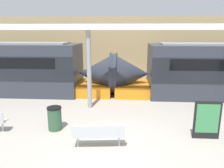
{
  "coord_description": "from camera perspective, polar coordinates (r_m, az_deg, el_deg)",
  "views": [
    {
      "loc": [
        0.59,
        -6.34,
        3.88
      ],
      "look_at": [
        -0.07,
        3.85,
        1.4
      ],
      "focal_mm": 35.0,
      "sensor_mm": 36.0,
      "label": 1
    }
  ],
  "objects": [
    {
      "name": "bench_near",
      "position": [
        7.54,
        -3.57,
        -12.9
      ],
      "size": [
        1.81,
        0.62,
        0.86
      ],
      "rotation": [
        0.0,
        0.0,
        0.1
      ],
      "color": "#ADB2B7",
      "rests_on": "ground_plane"
    },
    {
      "name": "station_wall",
      "position": [
        17.75,
        1.85,
        9.19
      ],
      "size": [
        56.0,
        0.2,
        5.0
      ],
      "primitive_type": "cube",
      "color": "tan",
      "rests_on": "ground_plane"
    },
    {
      "name": "support_column_near",
      "position": [
        11.04,
        -6.0,
        3.6
      ],
      "size": [
        0.24,
        0.24,
        3.93
      ],
      "primitive_type": "cylinder",
      "color": "gray",
      "rests_on": "ground_plane"
    },
    {
      "name": "ground_plane",
      "position": [
        7.45,
        -1.44,
        -17.71
      ],
      "size": [
        60.0,
        60.0,
        0.0
      ],
      "primitive_type": "plane",
      "color": "#A8A093"
    },
    {
      "name": "canopy_beam",
      "position": [
        10.87,
        -6.29,
        14.61
      ],
      "size": [
        28.0,
        0.6,
        0.28
      ],
      "primitive_type": "cube",
      "color": "silver",
      "rests_on": "support_column_near"
    },
    {
      "name": "trash_bin",
      "position": [
        9.13,
        -14.73,
        -8.67
      ],
      "size": [
        0.57,
        0.57,
        0.95
      ],
      "color": "#2D5138",
      "rests_on": "ground_plane"
    },
    {
      "name": "poster_board",
      "position": [
        8.76,
        23.58,
        -8.62
      ],
      "size": [
        0.96,
        0.07,
        1.44
      ],
      "color": "black",
      "rests_on": "ground_plane"
    }
  ]
}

